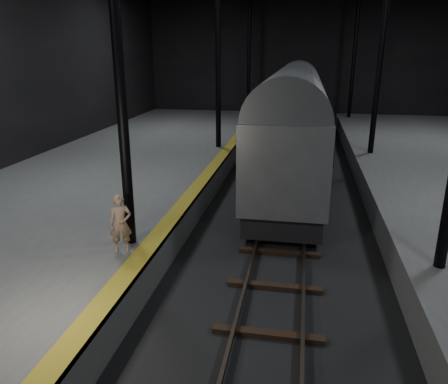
# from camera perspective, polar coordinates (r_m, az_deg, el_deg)

# --- Properties ---
(ground) EXTENTS (44.00, 44.00, 0.00)m
(ground) POSITION_cam_1_polar(r_m,az_deg,el_deg) (15.09, 7.70, -4.75)
(ground) COLOR black
(ground) RESTS_ON ground
(platform_left) EXTENTS (9.00, 43.80, 1.00)m
(platform_left) POSITION_cam_1_polar(r_m,az_deg,el_deg) (16.90, -18.51, -1.20)
(platform_left) COLOR #4E4E4C
(platform_left) RESTS_ON ground
(tactile_strip) EXTENTS (0.50, 43.80, 0.01)m
(tactile_strip) POSITION_cam_1_polar(r_m,az_deg,el_deg) (15.19, -4.47, -0.43)
(tactile_strip) COLOR olive
(tactile_strip) RESTS_ON platform_left
(track) EXTENTS (2.40, 43.00, 0.24)m
(track) POSITION_cam_1_polar(r_m,az_deg,el_deg) (15.06, 7.71, -4.51)
(track) COLOR #3F3328
(track) RESTS_ON ground
(train) EXTENTS (2.82, 18.79, 5.02)m
(train) POSITION_cam_1_polar(r_m,az_deg,el_deg) (21.71, 9.08, 9.91)
(train) COLOR #96999E
(train) RESTS_ON ground
(woman) EXTENTS (0.63, 0.53, 1.49)m
(woman) POSITION_cam_1_polar(r_m,az_deg,el_deg) (11.05, -13.35, -4.05)
(woman) COLOR #99785E
(woman) RESTS_ON platform_left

